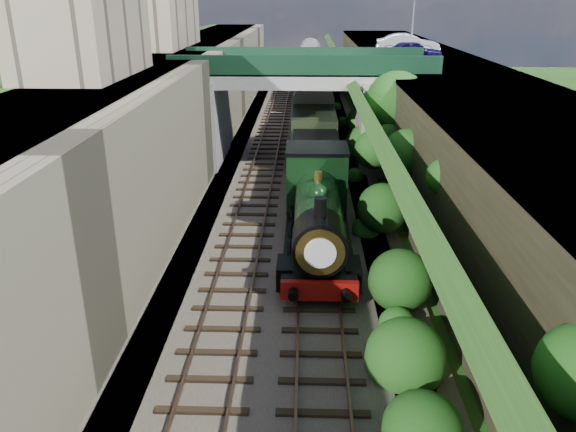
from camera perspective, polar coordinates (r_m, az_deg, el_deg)
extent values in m
plane|color=#1E4714|center=(16.23, -0.96, -18.59)|extent=(160.00, 160.00, 0.00)
cube|color=#473F38|center=(34.03, 0.62, 3.74)|extent=(10.00, 90.00, 0.20)
cube|color=#756B56|center=(33.71, -8.87, 9.30)|extent=(1.00, 90.00, 7.00)
cube|color=#262628|center=(34.52, -14.66, 9.15)|extent=(6.00, 90.00, 7.00)
cube|color=#262628|center=(34.39, 16.85, 8.24)|extent=(8.00, 90.00, 6.25)
cube|color=#1E4714|center=(33.61, 9.28, 7.84)|extent=(4.02, 90.00, 6.36)
sphere|color=#194C14|center=(14.97, 13.47, -20.44)|extent=(1.99, 1.99, 1.99)
sphere|color=#194C14|center=(17.12, 11.82, -13.94)|extent=(2.39, 2.39, 2.39)
sphere|color=#194C14|center=(19.95, 11.30, -6.44)|extent=(2.23, 2.23, 2.23)
sphere|color=#194C14|center=(21.56, 15.63, 3.89)|extent=(1.41, 1.41, 1.41)
sphere|color=#194C14|center=(25.64, 9.55, 0.79)|extent=(2.29, 2.29, 2.29)
sphere|color=#194C14|center=(26.92, 12.02, 6.20)|extent=(2.36, 2.36, 2.36)
sphere|color=#194C14|center=(31.47, 10.06, 7.70)|extent=(1.67, 1.67, 1.67)
sphere|color=#194C14|center=(32.78, 8.72, 6.70)|extent=(2.27, 2.27, 2.27)
sphere|color=#194C14|center=(35.93, 7.65, 7.28)|extent=(2.28, 2.28, 2.28)
sphere|color=#194C14|center=(39.68, 7.64, 9.43)|extent=(2.32, 2.32, 2.32)
sphere|color=#194C14|center=(42.35, 9.29, 13.14)|extent=(2.39, 2.39, 2.39)
sphere|color=#194C14|center=(45.02, 8.41, 12.98)|extent=(1.38, 1.38, 1.38)
sphere|color=#194C14|center=(48.24, 7.81, 13.30)|extent=(1.33, 1.33, 1.33)
sphere|color=#194C14|center=(50.85, 7.71, 14.00)|extent=(1.41, 1.41, 1.41)
sphere|color=#194C14|center=(54.05, 6.69, 13.44)|extent=(1.80, 1.80, 1.80)
sphere|color=#194C14|center=(57.63, 6.46, 14.02)|extent=(1.39, 1.39, 1.39)
sphere|color=#194C14|center=(60.40, 6.61, 14.88)|extent=(1.84, 1.84, 1.84)
sphere|color=#194C14|center=(63.68, 5.61, 14.10)|extent=(1.95, 1.95, 1.95)
sphere|color=#194C14|center=(65.36, 4.53, 12.81)|extent=(2.02, 2.02, 2.02)
sphere|color=#194C14|center=(69.94, 5.44, 14.99)|extent=(1.68, 1.68, 1.68)
sphere|color=#194C14|center=(71.60, 5.04, 14.66)|extent=(1.48, 1.48, 1.48)
sphere|color=#194C14|center=(75.85, 4.55, 14.57)|extent=(2.15, 2.15, 2.15)
sphere|color=#194C14|center=(77.43, 4.13, 14.15)|extent=(1.61, 1.61, 1.61)
cube|color=black|center=(34.09, -2.75, 3.98)|extent=(2.50, 90.00, 0.07)
cube|color=brown|center=(34.12, -3.95, 4.14)|extent=(0.08, 90.00, 0.14)
cube|color=brown|center=(34.01, -1.54, 4.13)|extent=(0.08, 90.00, 0.14)
cube|color=black|center=(33.99, 2.65, 3.93)|extent=(2.50, 90.00, 0.07)
cube|color=brown|center=(33.95, 1.44, 4.10)|extent=(0.08, 90.00, 0.14)
cube|color=brown|center=(33.98, 3.87, 4.07)|extent=(0.08, 90.00, 0.14)
cube|color=gray|center=(36.72, 1.60, 14.01)|extent=(16.00, 6.00, 0.90)
cube|color=#153924|center=(33.78, 1.59, 14.98)|extent=(16.00, 0.30, 1.20)
cube|color=#153924|center=(39.45, 1.64, 15.91)|extent=(16.00, 0.30, 1.20)
cube|color=gray|center=(37.70, -7.73, 9.62)|extent=(1.40, 6.40, 5.70)
cube|color=gray|center=(37.47, 8.86, 9.49)|extent=(2.40, 6.40, 5.70)
cube|color=gray|center=(43.86, -13.80, 20.29)|extent=(5.00, 10.00, 6.00)
cube|color=gray|center=(28.33, -20.14, 17.29)|extent=(4.00, 8.00, 4.00)
cylinder|color=black|center=(33.53, 10.66, 6.83)|extent=(0.30, 0.30, 4.40)
sphere|color=#194C14|center=(32.99, 10.97, 11.20)|extent=(3.60, 3.60, 3.60)
sphere|color=#194C14|center=(33.95, 11.54, 10.42)|extent=(2.40, 2.40, 2.40)
cylinder|color=gray|center=(46.10, 12.64, 19.47)|extent=(0.14, 0.14, 6.00)
imported|color=#1C1458|center=(41.27, 12.64, 16.05)|extent=(4.07, 1.95, 1.34)
imported|color=silver|center=(45.63, 12.06, 16.70)|extent=(4.86, 2.01, 1.57)
cube|color=black|center=(23.46, 2.98, -3.67)|extent=(2.40, 8.40, 0.60)
cube|color=black|center=(24.15, 2.97, -1.48)|extent=(2.70, 10.00, 0.35)
cube|color=maroon|center=(19.60, 3.22, -7.56)|extent=(2.70, 0.25, 0.70)
cylinder|color=black|center=(22.93, 3.06, 0.74)|extent=(1.90, 5.60, 1.90)
cylinder|color=black|center=(19.87, 3.24, -2.62)|extent=(1.96, 1.80, 1.96)
cylinder|color=white|center=(18.98, 3.30, -3.83)|extent=(1.10, 0.05, 1.10)
cylinder|color=black|center=(19.42, 3.31, 0.61)|extent=(0.44, 0.44, 0.90)
sphere|color=black|center=(21.65, 3.16, 2.28)|extent=(0.76, 0.76, 0.76)
cylinder|color=#A57F33|center=(23.32, 3.08, 3.96)|extent=(0.32, 0.32, 0.50)
cube|color=black|center=(26.28, 2.92, 3.82)|extent=(2.75, 2.40, 2.80)
cube|color=black|center=(25.88, 2.99, 6.88)|extent=(2.85, 2.50, 0.15)
cube|color=black|center=(20.98, -0.31, -5.77)|extent=(0.60, 1.40, 0.90)
cube|color=black|center=(21.04, 6.55, -5.83)|extent=(0.60, 1.40, 0.90)
cube|color=black|center=(31.10, 2.72, 2.67)|extent=(2.30, 6.00, 0.50)
cube|color=black|center=(31.02, 2.73, 3.10)|extent=(2.60, 6.00, 0.50)
cube|color=black|center=(30.66, 2.77, 5.23)|extent=(2.70, 6.00, 2.40)
cube|color=black|center=(30.34, 2.81, 7.50)|extent=(2.50, 5.60, 0.20)
cube|color=black|center=(43.23, 2.51, 7.98)|extent=(2.30, 17.00, 0.40)
cube|color=black|center=(43.17, 2.51, 8.30)|extent=(2.50, 17.00, 0.50)
cube|color=black|center=(42.86, 2.54, 10.26)|extent=(2.80, 18.00, 2.70)
cube|color=slate|center=(42.59, 2.58, 12.24)|extent=(2.90, 18.00, 0.50)
cube|color=black|center=(61.67, 2.34, 12.04)|extent=(2.30, 17.00, 0.40)
cube|color=black|center=(61.63, 2.34, 12.27)|extent=(2.50, 17.00, 0.50)
cube|color=black|center=(61.41, 2.36, 13.65)|extent=(2.80, 18.00, 2.70)
cube|color=slate|center=(61.22, 2.39, 15.04)|extent=(2.90, 18.00, 0.50)
cube|color=black|center=(80.28, 2.25, 14.23)|extent=(2.30, 17.00, 0.40)
cube|color=black|center=(80.25, 2.25, 14.40)|extent=(2.50, 17.00, 0.50)
cube|color=black|center=(80.08, 2.27, 15.47)|extent=(2.80, 18.00, 2.70)
cube|color=slate|center=(79.94, 2.28, 16.54)|extent=(2.90, 18.00, 0.50)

